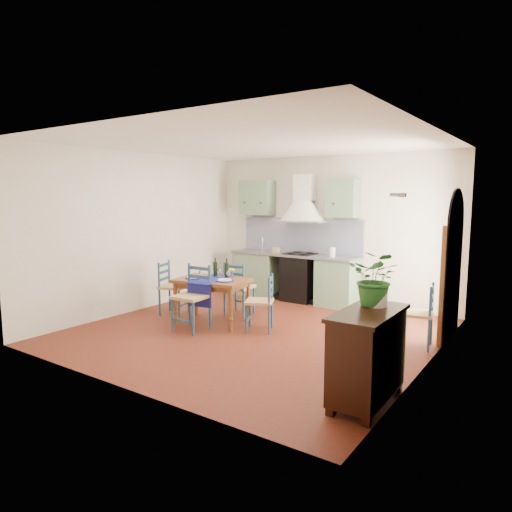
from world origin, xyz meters
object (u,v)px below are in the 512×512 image
Objects in this scene: chair_near at (193,297)px; potted_plant at (376,278)px; dining_table at (212,284)px; sideboard at (367,353)px.

chair_near is 3.22m from potted_plant.
dining_table is 1.23× the size of chair_near.
chair_near is at bearing 168.20° from potted_plant.
chair_near is 1.77× the size of potted_plant.
chair_near is 0.95× the size of sideboard.
dining_table is 3.40m from sideboard.
dining_table reaches higher than sideboard.
dining_table is at bearing 92.26° from chair_near.
sideboard is at bearing -15.87° from chair_near.
dining_table is 0.50m from chair_near.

